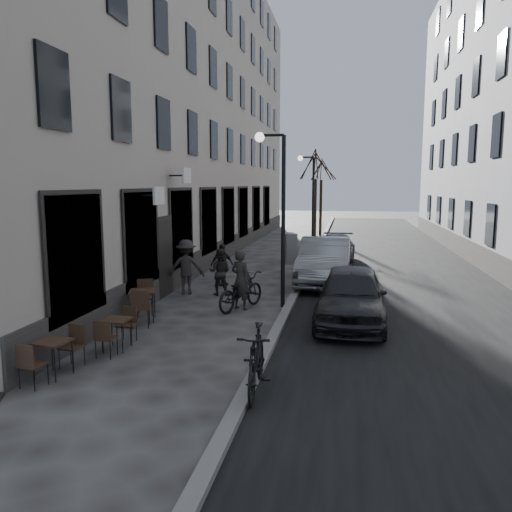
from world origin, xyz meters
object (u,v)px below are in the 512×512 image
(tree_near, at_px, (316,166))
(tree_far, at_px, (321,169))
(bicycle, at_px, (241,291))
(car_near, at_px, (351,295))
(pedestrian_far, at_px, (222,265))
(car_far, at_px, (336,249))
(car_mid, at_px, (325,261))
(streetlamp_far, at_px, (310,193))
(bistro_set_c, at_px, (143,302))
(pedestrian_near, at_px, (220,272))
(streetlamp_near, at_px, (278,200))
(moped, at_px, (256,360))
(bistro_set_b, at_px, (117,331))
(utility_cabinet, at_px, (289,248))
(bistro_set_a, at_px, (53,355))
(pedestrian_mid, at_px, (186,267))

(tree_near, xyz_separation_m, tree_far, (0.00, 6.00, 0.00))
(bicycle, height_order, car_near, car_near)
(pedestrian_far, height_order, car_far, pedestrian_far)
(tree_far, height_order, car_mid, tree_far)
(streetlamp_far, height_order, car_far, streetlamp_far)
(tree_near, distance_m, bistro_set_c, 17.98)
(car_near, bearing_deg, pedestrian_near, 149.92)
(pedestrian_near, xyz_separation_m, pedestrian_far, (-0.33, 1.56, -0.01))
(bistro_set_c, bearing_deg, streetlamp_far, 58.97)
(tree_far, bearing_deg, streetlamp_near, -90.20)
(car_near, relative_size, moped, 2.25)
(bistro_set_b, relative_size, car_far, 0.32)
(tree_near, bearing_deg, car_near, -82.75)
(streetlamp_near, xyz_separation_m, utility_cabinet, (-0.63, 8.33, -2.47))
(pedestrian_near, bearing_deg, car_mid, -141.37)
(utility_cabinet, bearing_deg, tree_far, 63.72)
(car_mid, relative_size, car_far, 1.18)
(bicycle, height_order, car_mid, car_mid)
(streetlamp_far, bearing_deg, bistro_set_a, -100.54)
(streetlamp_far, distance_m, car_mid, 8.57)
(bistro_set_b, bearing_deg, pedestrian_mid, 92.42)
(streetlamp_near, distance_m, pedestrian_near, 3.40)
(streetlamp_far, xyz_separation_m, car_mid, (1.21, -8.16, -2.33))
(utility_cabinet, bearing_deg, moped, -108.59)
(car_near, bearing_deg, moped, -107.21)
(car_far, relative_size, moped, 2.21)
(streetlamp_far, height_order, utility_cabinet, streetlamp_far)
(bistro_set_b, bearing_deg, streetlamp_far, 79.59)
(streetlamp_far, bearing_deg, car_far, -63.83)
(bistro_set_c, xyz_separation_m, car_near, (5.45, 0.80, 0.24))
(car_near, bearing_deg, streetlamp_near, 149.20)
(car_far, bearing_deg, bicycle, -102.75)
(tree_far, bearing_deg, bicycle, -92.84)
(utility_cabinet, bearing_deg, pedestrian_near, -124.63)
(pedestrian_far, bearing_deg, tree_near, 37.79)
(streetlamp_far, relative_size, tree_near, 0.89)
(pedestrian_mid, bearing_deg, bistro_set_a, 76.28)
(streetlamp_far, distance_m, bicycle, 12.81)
(bistro_set_c, xyz_separation_m, pedestrian_near, (1.23, 3.41, 0.26))
(pedestrian_near, relative_size, car_mid, 0.30)
(bistro_set_b, distance_m, utility_cabinet, 13.02)
(bistro_set_b, distance_m, car_near, 5.96)
(streetlamp_near, bearing_deg, utility_cabinet, 94.31)
(bistro_set_b, distance_m, bistro_set_c, 2.34)
(bistro_set_a, xyz_separation_m, car_far, (4.85, 15.18, 0.19))
(tree_near, xyz_separation_m, moped, (0.45, -21.17, -4.08))
(bistro_set_c, distance_m, car_mid, 7.52)
(car_mid, bearing_deg, car_far, 87.99)
(tree_near, height_order, car_mid, tree_near)
(tree_far, xyz_separation_m, car_mid, (1.14, -17.16, -3.83))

